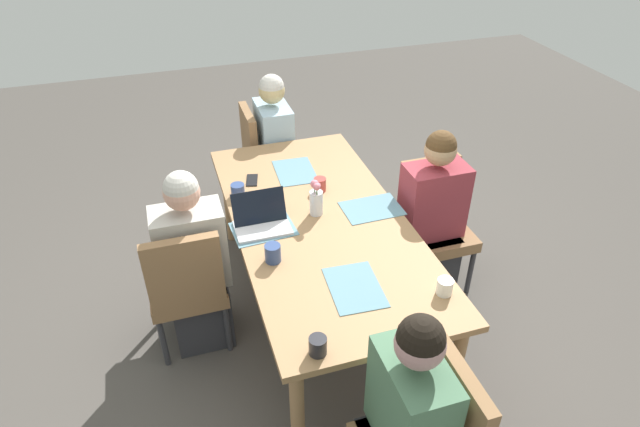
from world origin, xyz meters
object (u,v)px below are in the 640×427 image
Objects in this scene: chair_far_left_near at (433,218)px; person_near_left_mid at (195,270)px; coffee_mug_near_left at (238,190)px; coffee_mug_centre_left at (445,287)px; coffee_mug_centre_right at (273,253)px; chair_near_left_mid at (187,284)px; coffee_mug_near_right at (320,184)px; person_far_left_near at (430,222)px; coffee_mug_far_left at (318,346)px; phone_black at (252,180)px; dining_table at (320,230)px; person_head_left_left_far at (275,154)px; laptop_near_left_mid at (261,221)px; chair_head_left_left_far at (265,155)px; flower_vase at (316,199)px.

person_near_left_mid is at bearing -86.78° from chair_far_left_near.
coffee_mug_near_left is at bearing 137.72° from person_near_left_mid.
coffee_mug_near_left is at bearing -145.84° from coffee_mug_centre_left.
coffee_mug_centre_right is at bearing 5.02° from coffee_mug_near_left.
chair_near_left_mid is 1.04m from coffee_mug_near_right.
person_near_left_mid is at bearing -89.40° from person_far_left_near.
coffee_mug_far_left reaches higher than coffee_mug_centre_left.
phone_black is at bearing 138.91° from person_near_left_mid.
person_head_left_left_far is (-1.28, 0.02, -0.15)m from dining_table.
laptop_near_left_mid is 0.32m from coffee_mug_centre_right.
laptop_near_left_mid is at bearing -85.82° from chair_far_left_near.
dining_table is 6.63× the size of laptop_near_left_mid.
person_far_left_near is 13.30× the size of coffee_mug_far_left.
chair_far_left_near reaches higher than dining_table.
coffee_mug_far_left is at bearing 24.28° from person_near_left_mid.
laptop_near_left_mid reaches higher than coffee_mug_centre_left.
person_near_left_mid reaches higher than phone_black.
coffee_mug_far_left is (0.97, -0.32, 0.12)m from dining_table.
chair_far_left_near is 6.00× the size of phone_black.
chair_near_left_mid is 8.71× the size of coffee_mug_centre_right.
chair_head_left_left_far reaches higher than phone_black.
coffee_mug_near_left is 0.53m from coffee_mug_near_right.
coffee_mug_far_left is at bearing 28.90° from chair_near_left_mid.
phone_black is at bearing -24.36° from person_head_left_left_far.
coffee_mug_near_left is (-0.34, -0.42, -0.07)m from flower_vase.
chair_near_left_mid is 0.85m from phone_black.
chair_near_left_mid is 10.26× the size of coffee_mug_near_left.
chair_head_left_left_far is at bearing -147.06° from person_far_left_near.
dining_table is at bearing -17.45° from coffee_mug_near_right.
coffee_mug_far_left is at bearing 4.16° from coffee_mug_near_left.
laptop_near_left_mid is (0.04, -0.35, -0.07)m from flower_vase.
flower_vase reaches higher than coffee_mug_near_left.
chair_head_left_left_far is 2.34m from coffee_mug_far_left.
person_head_left_left_far is 11.57× the size of coffee_mug_centre_right.
flower_vase is 0.54m from coffee_mug_near_left.
dining_table is 23.62× the size of coffee_mug_far_left.
person_head_left_left_far is (0.06, 0.07, 0.03)m from chair_head_left_left_far.
person_near_left_mid is 13.30× the size of coffee_mug_far_left.
coffee_mug_near_left is at bearing -27.11° from person_head_left_left_far.
coffee_mug_near_right is 1.36m from coffee_mug_far_left.
person_far_left_near is 0.78m from coffee_mug_near_right.
person_near_left_mid is 0.95m from coffee_mug_near_right.
coffee_mug_far_left is at bearing -76.24° from coffee_mug_centre_left.
laptop_near_left_mid is at bearing 99.25° from chair_near_left_mid.
chair_far_left_near is 0.92m from flower_vase.
coffee_mug_centre_right is (1.63, -0.31, 0.30)m from chair_head_left_left_far.
person_far_left_near is at bearing 32.94° from chair_head_left_left_far.
laptop_near_left_mid is (1.25, -0.37, 0.26)m from person_head_left_left_far.
laptop_near_left_mid is (-0.00, 0.42, 0.26)m from person_near_left_mid.
coffee_mug_near_left is at bearing -129.67° from flower_vase.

